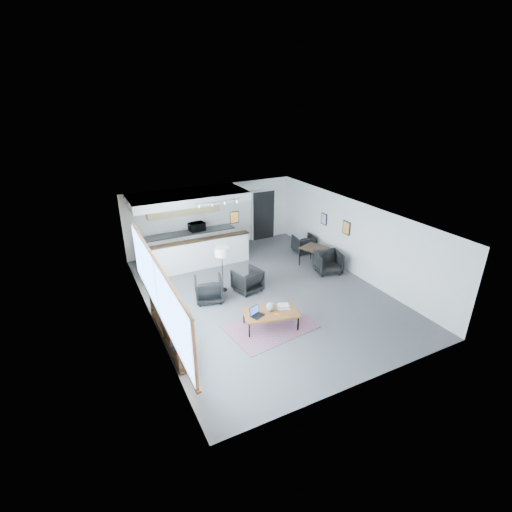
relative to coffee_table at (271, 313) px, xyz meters
name	(u,v)px	position (x,y,z in m)	size (l,w,h in m)	color
room	(264,256)	(0.70, 1.70, 0.86)	(7.02, 9.02, 2.62)	#4D4D50
window	(157,289)	(-2.76, 0.80, 1.02)	(0.10, 5.95, 1.66)	#8CBFFF
console	(170,329)	(-2.60, 0.66, -0.11)	(0.35, 3.00, 0.80)	black
kitchenette	(189,225)	(-0.49, 5.41, 0.94)	(4.20, 1.96, 2.60)	white
doorway	(263,215)	(3.00, 6.12, 0.64)	(1.10, 0.12, 2.15)	black
track_light	(218,202)	(0.11, 3.90, 2.09)	(1.60, 0.07, 0.15)	silver
wall_art_lower	(346,228)	(4.17, 2.10, 1.11)	(0.03, 0.38, 0.48)	black
wall_art_upper	(324,219)	(4.17, 3.40, 1.06)	(0.03, 0.34, 0.44)	black
kilim_rug	(270,327)	(0.00, 0.00, -0.43)	(2.50, 1.86, 0.01)	#683E50
coffee_table	(271,313)	(0.00, 0.00, 0.00)	(1.59, 1.09, 0.48)	brown
laptop	(256,313)	(-0.43, 0.04, 0.11)	(0.42, 0.39, 0.24)	black
ceramic_pot	(271,307)	(0.03, 0.06, 0.16)	(0.25, 0.25, 0.25)	gray
book_stack	(283,306)	(0.42, 0.04, 0.08)	(0.40, 0.37, 0.10)	silver
coaster	(277,314)	(0.09, -0.17, 0.04)	(0.14, 0.14, 0.01)	#E5590C
armchair_left	(209,288)	(-0.99, 2.12, -0.02)	(0.81, 0.76, 0.83)	black
armchair_right	(247,279)	(0.33, 2.14, -0.03)	(0.79, 0.74, 0.81)	black
floor_lamp	(222,253)	(-0.37, 2.52, 0.86)	(0.51, 0.51, 1.50)	black
dining_table	(314,249)	(3.36, 2.81, 0.20)	(1.07, 1.07, 0.70)	black
dining_chair_near	(328,263)	(3.45, 2.04, -0.07)	(0.71, 0.66, 0.73)	black
dining_chair_far	(304,245)	(3.70, 3.97, -0.10)	(0.65, 0.61, 0.67)	black
microwave	(197,226)	(-0.08, 5.85, 0.69)	(0.59, 0.33, 0.40)	black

